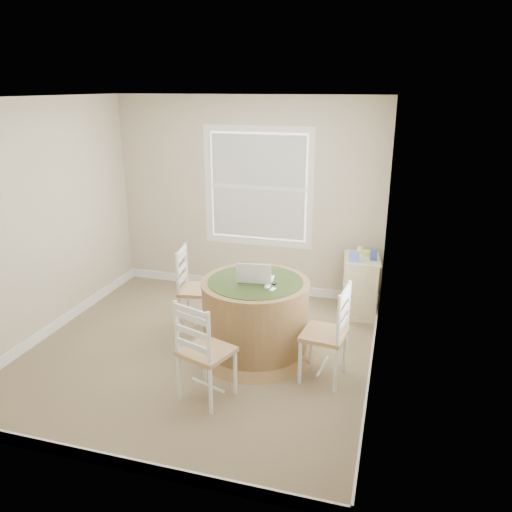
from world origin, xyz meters
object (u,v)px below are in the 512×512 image
(laptop, at_px, (256,278))
(chair_left, at_px, (198,289))
(chair_near, at_px, (207,351))
(round_table, at_px, (255,314))
(corner_chest, at_px, (360,286))
(chair_right, at_px, (324,334))

(laptop, bearing_deg, chair_left, -30.65)
(chair_near, bearing_deg, round_table, -81.88)
(round_table, bearing_deg, corner_chest, 64.53)
(round_table, bearing_deg, laptop, 70.57)
(chair_left, xyz_separation_m, chair_right, (1.57, -0.68, 0.00))
(round_table, distance_m, laptop, 0.40)
(chair_near, relative_size, corner_chest, 1.28)
(chair_near, height_order, laptop, laptop)
(chair_left, bearing_deg, corner_chest, -72.47)
(round_table, xyz_separation_m, chair_left, (-0.80, 0.36, 0.04))
(chair_near, distance_m, laptop, 1.01)
(chair_right, relative_size, corner_chest, 1.28)
(round_table, height_order, chair_right, chair_right)
(chair_left, bearing_deg, round_table, -123.22)
(laptop, height_order, corner_chest, laptop)
(round_table, relative_size, laptop, 3.40)
(chair_left, distance_m, laptop, 0.95)
(chair_left, relative_size, chair_right, 1.00)
(chair_left, relative_size, laptop, 2.48)
(round_table, distance_m, chair_left, 0.88)
(corner_chest, bearing_deg, chair_left, -160.06)
(chair_near, height_order, corner_chest, chair_near)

